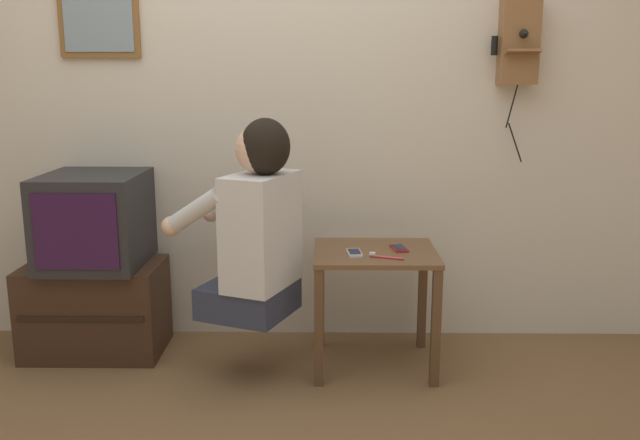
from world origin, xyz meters
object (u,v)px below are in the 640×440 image
Objects in this scene: television at (95,219)px; cell_phone_spare at (399,248)px; framed_picture at (99,16)px; wall_phone_antique at (519,41)px; cell_phone_held at (354,253)px; toothbrush at (384,257)px; person at (256,225)px.

cell_phone_spare is (1.45, -0.13, -0.10)m from television.
framed_picture is at bearing 89.03° from television.
cell_phone_spare is (-0.58, -0.32, -0.94)m from wall_phone_antique.
cell_phone_held is (1.24, -0.21, -0.10)m from television.
toothbrush is at bearing -34.14° from cell_phone_held.
person is 1.66× the size of television.
person is 0.58m from toothbrush.
framed_picture is 3.02× the size of cell_phone_held.
cell_phone_held is (1.23, -0.45, -1.06)m from framed_picture.
cell_phone_held is at bearing -152.83° from wall_phone_antique.
cell_phone_held is at bearing -56.64° from person.
cell_phone_held is at bearing 81.36° from toothbrush.
cell_phone_spare is (0.64, 0.17, -0.15)m from person.
toothbrush reaches higher than cell_phone_held.
person is at bearing -175.30° from cell_phone_spare.
wall_phone_antique is 5.48× the size of toothbrush.
wall_phone_antique is at bearing -1.24° from framed_picture.
wall_phone_antique is at bearing -34.72° from toothbrush.
person reaches higher than cell_phone_spare.
wall_phone_antique reaches higher than person.
wall_phone_antique is at bearing 21.30° from cell_phone_held.
cell_phone_spare is at bearing -151.09° from wall_phone_antique.
cell_phone_spare is 0.89× the size of toothbrush.
framed_picture reaches higher than cell_phone_held.
wall_phone_antique is 1.29m from cell_phone_held.
wall_phone_antique reaches higher than television.
framed_picture is 1.80m from toothbrush.
person is 2.23× the size of framed_picture.
toothbrush is at bearing -66.13° from person.
cell_phone_spare is at bearing -14.13° from framed_picture.
wall_phone_antique is 6.33× the size of cell_phone_held.
toothbrush is (1.36, -0.52, -1.06)m from framed_picture.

